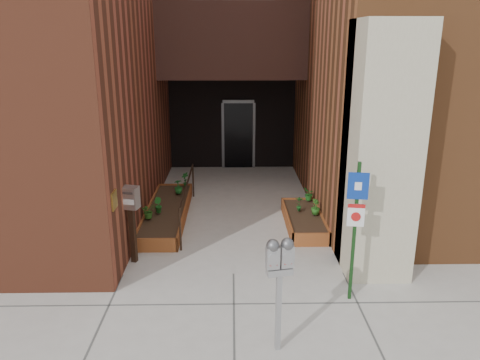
{
  "coord_description": "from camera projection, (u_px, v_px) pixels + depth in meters",
  "views": [
    {
      "loc": [
        -0.02,
        -7.59,
        4.12
      ],
      "look_at": [
        0.15,
        1.8,
        1.23
      ],
      "focal_mm": 35.0,
      "sensor_mm": 36.0,
      "label": 1
    }
  ],
  "objects": [
    {
      "name": "payment_dropbox",
      "position": [
        131.0,
        208.0,
        8.62
      ],
      "size": [
        0.34,
        0.29,
        1.5
      ],
      "color": "black",
      "rests_on": "ground"
    },
    {
      "name": "shrub_right_a",
      "position": [
        316.0,
        207.0,
        10.43
      ],
      "size": [
        0.28,
        0.28,
        0.35
      ],
      "primitive_type": "imported",
      "rotation": [
        0.0,
        0.0,
        0.82
      ],
      "color": "#255F1B",
      "rests_on": "planter_right"
    },
    {
      "name": "shrub_left_a",
      "position": [
        148.0,
        211.0,
        10.21
      ],
      "size": [
        0.43,
        0.43,
        0.34
      ],
      "primitive_type": "imported",
      "rotation": [
        0.0,
        0.0,
        0.76
      ],
      "color": "#2B611B",
      "rests_on": "planter_left"
    },
    {
      "name": "handrail",
      "position": [
        187.0,
        189.0,
        10.76
      ],
      "size": [
        0.04,
        3.34,
        0.9
      ],
      "color": "black",
      "rests_on": "ground"
    },
    {
      "name": "shrub_left_d",
      "position": [
        185.0,
        180.0,
        12.33
      ],
      "size": [
        0.29,
        0.29,
        0.39
      ],
      "primitive_type": "imported",
      "rotation": [
        0.0,
        0.0,
        5.49
      ],
      "color": "#17511B",
      "rests_on": "planter_left"
    },
    {
      "name": "shrub_left_c",
      "position": [
        178.0,
        186.0,
        11.83
      ],
      "size": [
        0.27,
        0.27,
        0.36
      ],
      "primitive_type": "imported",
      "rotation": [
        0.0,
        0.0,
        3.57
      ],
      "color": "#19581D",
      "rests_on": "planter_left"
    },
    {
      "name": "sign_post",
      "position": [
        356.0,
        218.0,
        7.25
      ],
      "size": [
        0.32,
        0.09,
        2.32
      ],
      "color": "#133513",
      "rests_on": "ground"
    },
    {
      "name": "parking_meter",
      "position": [
        280.0,
        265.0,
        6.06
      ],
      "size": [
        0.38,
        0.21,
        1.65
      ],
      "color": "#9B9A9D",
      "rests_on": "ground"
    },
    {
      "name": "planter_left",
      "position": [
        167.0,
        214.0,
        10.98
      ],
      "size": [
        0.9,
        3.6,
        0.3
      ],
      "color": "brown",
      "rests_on": "ground"
    },
    {
      "name": "ground",
      "position": [
        233.0,
        274.0,
        8.46
      ],
      "size": [
        80.0,
        80.0,
        0.0
      ],
      "primitive_type": "plane",
      "color": "#9E9991",
      "rests_on": "ground"
    },
    {
      "name": "shrub_right_b",
      "position": [
        299.0,
        203.0,
        10.64
      ],
      "size": [
        0.22,
        0.22,
        0.35
      ],
      "primitive_type": "imported",
      "rotation": [
        0.0,
        0.0,
        2.92
      ],
      "color": "#19581C",
      "rests_on": "planter_right"
    },
    {
      "name": "architecture",
      "position": [
        225.0,
        5.0,
        13.58
      ],
      "size": [
        20.0,
        14.6,
        10.0
      ],
      "color": "brown",
      "rests_on": "ground"
    },
    {
      "name": "shrub_right_c",
      "position": [
        309.0,
        194.0,
        11.32
      ],
      "size": [
        0.31,
        0.31,
        0.32
      ],
      "primitive_type": "imported",
      "rotation": [
        0.0,
        0.0,
        4.6
      ],
      "color": "#1D611B",
      "rests_on": "planter_right"
    },
    {
      "name": "planter_right",
      "position": [
        304.0,
        221.0,
        10.55
      ],
      "size": [
        0.8,
        2.2,
        0.3
      ],
      "color": "brown",
      "rests_on": "ground"
    },
    {
      "name": "shrub_left_b",
      "position": [
        158.0,
        205.0,
        10.54
      ],
      "size": [
        0.27,
        0.27,
        0.35
      ],
      "primitive_type": "imported",
      "rotation": [
        0.0,
        0.0,
        2.32
      ],
      "color": "#1A5C1B",
      "rests_on": "planter_left"
    }
  ]
}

